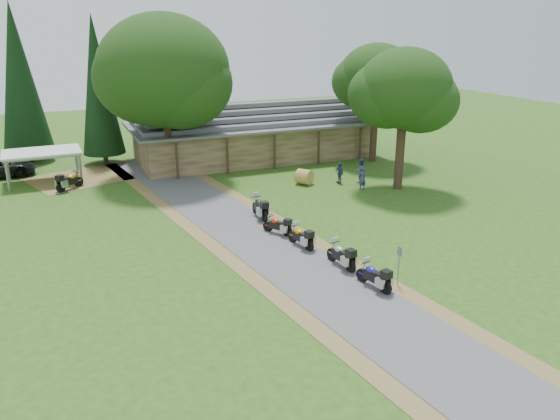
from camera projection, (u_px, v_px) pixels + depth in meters
name	position (u px, v px, depth m)	size (l,w,h in m)	color
ground	(315.00, 278.00, 25.45)	(120.00, 120.00, 0.00)	#2B4A14
driveway	(273.00, 249.00, 28.75)	(46.00, 46.00, 0.00)	#4C4B4E
lodge	(255.00, 130.00, 47.79)	(21.40, 9.40, 4.90)	brown
carport	(44.00, 166.00, 40.67)	(5.44, 3.63, 2.36)	silver
motorcycle_row_a	(374.00, 275.00, 24.30)	(1.87, 0.61, 1.28)	#1E1997
motorcycle_row_b	(341.00, 254.00, 26.46)	(1.93, 0.63, 1.32)	#97999E
motorcycle_row_c	(301.00, 236.00, 28.84)	(1.85, 0.60, 1.26)	#C69700
motorcycle_row_d	(278.00, 224.00, 30.57)	(1.73, 0.57, 1.18)	#B4290C
motorcycle_row_e	(260.00, 206.00, 33.20)	(2.09, 0.68, 1.43)	black
motorcycle_carport_a	(69.00, 180.00, 38.88)	(2.07, 0.68, 1.42)	gold
person_a	(362.00, 176.00, 38.74)	(0.57, 0.41, 2.02)	navy
person_b	(360.00, 169.00, 40.47)	(0.61, 0.44, 2.14)	navy
person_c	(340.00, 171.00, 40.42)	(0.53, 0.38, 1.86)	navy
hay_bale	(304.00, 177.00, 40.22)	(1.12, 1.12, 1.03)	olive
sign_post	(399.00, 266.00, 24.43)	(0.35, 0.06, 1.92)	gray
oak_lodge_left	(165.00, 92.00, 40.41)	(9.76, 9.76, 12.92)	black
oak_lodge_right	(376.00, 93.00, 45.37)	(6.36, 6.36, 11.55)	black
oak_driveway	(403.00, 109.00, 37.53)	(6.48, 6.48, 11.46)	black
cedar_near	(99.00, 91.00, 44.46)	(3.46, 3.46, 12.17)	black
cedar_far	(20.00, 84.00, 45.00)	(4.06, 4.06, 13.14)	black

